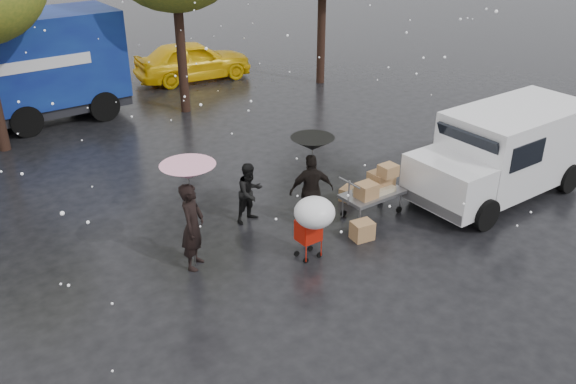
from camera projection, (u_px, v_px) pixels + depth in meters
ground at (300, 261)px, 12.76m from camera, size 90.00×90.00×0.00m
person_pink at (193, 226)px, 12.19m from camera, size 0.80×0.80×1.87m
person_middle at (250, 193)px, 14.01m from camera, size 0.78×0.65×1.44m
person_black at (312, 190)px, 13.77m from camera, size 1.10×0.79×1.74m
umbrella_pink at (188, 172)px, 11.65m from camera, size 1.09×1.09×2.29m
umbrella_black at (312, 144)px, 13.27m from camera, size 0.97×0.97×2.16m
vendor_cart at (376, 186)px, 14.29m from camera, size 1.52×0.80×1.27m
shopping_cart at (314, 216)px, 12.32m from camera, size 0.84×0.84×1.46m
white_van at (505, 151)px, 15.08m from camera, size 4.91×2.18×2.20m
box_ground_near at (362, 230)px, 13.48m from camera, size 0.52×0.44×0.42m
box_ground_far at (348, 194)px, 15.20m from camera, size 0.51×0.45×0.33m
yellow_taxi at (193, 60)px, 24.45m from camera, size 4.83×2.46×1.57m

